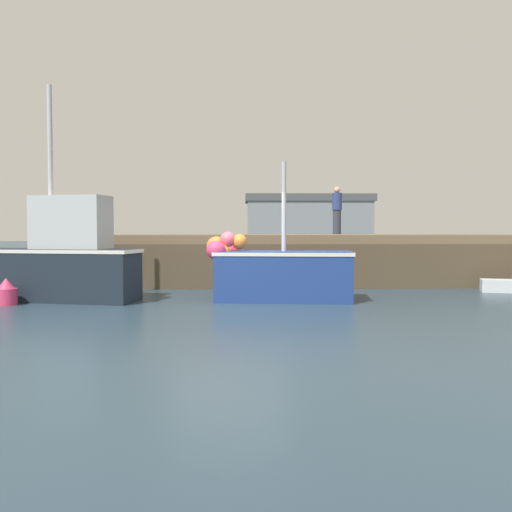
% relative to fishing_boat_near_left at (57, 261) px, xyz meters
% --- Properties ---
extents(ground, '(120.00, 160.00, 0.10)m').
position_rel_fishing_boat_near_left_xyz_m(ground, '(3.92, -0.60, -0.97)').
color(ground, '#283D4C').
extents(pier, '(13.72, 6.21, 1.49)m').
position_rel_fishing_boat_near_left_xyz_m(pier, '(6.66, 5.16, 0.31)').
color(pier, brown).
rests_on(pier, ground).
extents(fishing_boat_near_left, '(4.18, 1.95, 4.90)m').
position_rel_fishing_boat_near_left_xyz_m(fishing_boat_near_left, '(0.00, 0.00, 0.00)').
color(fishing_boat_near_left, '#19232D').
rests_on(fishing_boat_near_left, ground).
extents(fishing_boat_near_right, '(3.45, 1.85, 3.19)m').
position_rel_fishing_boat_near_left_xyz_m(fishing_boat_near_right, '(5.09, 0.05, -0.27)').
color(fishing_boat_near_right, navy).
rests_on(fishing_boat_near_right, ground).
extents(dockworker, '(0.34, 0.34, 1.66)m').
position_rel_fishing_boat_near_left_xyz_m(dockworker, '(7.54, 6.94, 1.40)').
color(dockworker, '#2D3342').
rests_on(dockworker, pier).
extents(warehouse, '(8.98, 4.37, 4.16)m').
position_rel_fishing_boat_near_left_xyz_m(warehouse, '(8.91, 28.17, 1.18)').
color(warehouse, gray).
rests_on(warehouse, ground).
extents(mooring_buoy_foreground, '(0.46, 0.46, 0.59)m').
position_rel_fishing_boat_near_left_xyz_m(mooring_buoy_foreground, '(-0.86, -0.72, -0.66)').
color(mooring_buoy_foreground, '#DB3866').
rests_on(mooring_buoy_foreground, ground).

